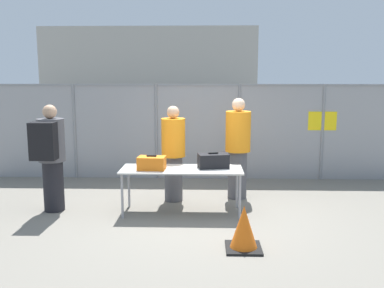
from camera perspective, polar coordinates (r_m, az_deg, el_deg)
ground_plane at (r=7.06m, az=0.36°, el=-9.31°), size 120.00×120.00×0.00m
fence_section at (r=9.22m, az=0.84°, el=1.94°), size 8.98×0.07×2.05m
inspection_table at (r=6.95m, az=-1.38°, el=-3.74°), size 1.97×0.72×0.74m
suitcase_orange at (r=6.88m, az=-5.40°, el=-2.54°), size 0.45×0.31×0.23m
suitcase_black at (r=6.99m, az=2.85°, el=-2.25°), size 0.53×0.37×0.25m
traveler_hooded at (r=7.32m, az=-18.35°, el=-1.26°), size 0.44×0.68×1.77m
security_worker_near at (r=7.60m, az=-2.50°, el=-1.12°), size 0.42×0.42×1.71m
security_worker_far at (r=7.80m, az=6.13°, el=-0.41°), size 0.45×0.45×1.83m
utility_trailer at (r=10.83m, az=11.59°, el=-0.77°), size 3.93×2.01×0.70m
distant_hangar at (r=33.03m, az=-4.35°, el=9.72°), size 13.19×13.95×5.10m
traffic_cone at (r=5.68m, az=6.92°, el=-11.21°), size 0.47×0.47×0.58m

